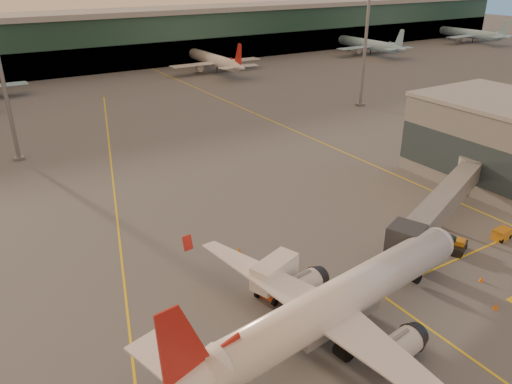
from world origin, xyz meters
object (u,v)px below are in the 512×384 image
main_airplane (332,306)px  catering_truck (275,275)px  gpu_cart (502,234)px  pushback_tug (458,246)px

main_airplane → catering_truck: 8.15m
gpu_cart → pushback_tug: pushback_tug is taller
main_airplane → pushback_tug: main_airplane is taller
gpu_cart → pushback_tug: (-6.92, 1.01, -0.04)m
catering_truck → main_airplane: bearing=-105.4°
catering_truck → gpu_cart: (29.82, -5.29, -1.64)m
pushback_tug → catering_truck: bearing=145.1°
gpu_cart → catering_truck: bearing=165.6°
catering_truck → gpu_cart: bearing=-29.9°
main_airplane → catering_truck: main_airplane is taller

